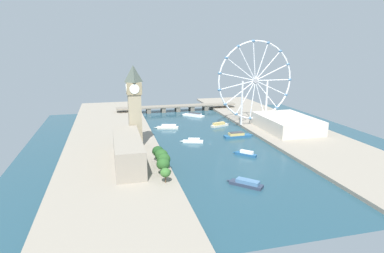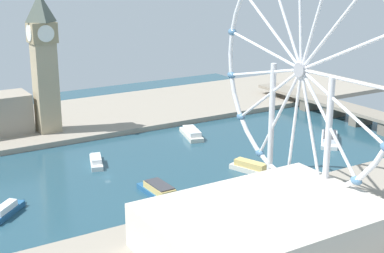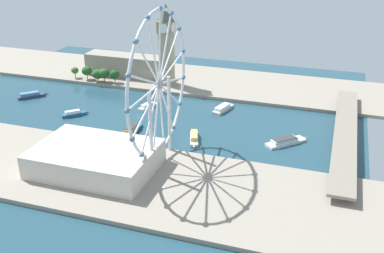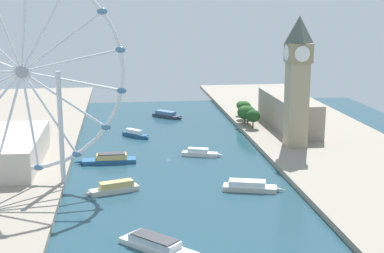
{
  "view_description": "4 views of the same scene",
  "coord_description": "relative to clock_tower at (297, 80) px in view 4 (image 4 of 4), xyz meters",
  "views": [
    {
      "loc": [
        -100.17,
        -315.76,
        99.07
      ],
      "look_at": [
        -15.46,
        16.97,
        13.44
      ],
      "focal_mm": 30.71,
      "sensor_mm": 36.0,
      "label": 1
    },
    {
      "loc": [
        231.24,
        -95.4,
        96.38
      ],
      "look_at": [
        5.19,
        43.17,
        19.11
      ],
      "focal_mm": 52.93,
      "sensor_mm": 36.0,
      "label": 2
    },
    {
      "loc": [
        326.43,
        157.07,
        151.93
      ],
      "look_at": [
        21.63,
        55.95,
        6.75
      ],
      "focal_mm": 42.92,
      "sensor_mm": 36.0,
      "label": 3
    },
    {
      "loc": [
        26.83,
        317.65,
        88.82
      ],
      "look_at": [
        -14.53,
        -6.04,
        16.1
      ],
      "focal_mm": 52.59,
      "sensor_mm": 36.0,
      "label": 4
    }
  ],
  "objects": [
    {
      "name": "ground_plane",
      "position": [
        77.18,
        2.8,
        -43.59
      ],
      "size": [
        370.95,
        370.95,
        0.0
      ],
      "primitive_type": "plane",
      "color": "#234756"
    },
    {
      "name": "tour_boat_4",
      "position": [
        95.22,
        -47.62,
        -41.54
      ],
      "size": [
        18.81,
        19.23,
        5.01
      ],
      "rotation": [
        0.0,
        0.0,
        2.34
      ],
      "color": "#235684",
      "rests_on": "ground_plane"
    },
    {
      "name": "parliament_block",
      "position": [
        -10.72,
        -49.91,
        -29.51
      ],
      "size": [
        22.0,
        83.83,
        22.15
      ],
      "primitive_type": "cube",
      "color": "gray",
      "rests_on": "riverbank_left"
    },
    {
      "name": "riverbank_left",
      "position": [
        -23.3,
        2.8,
        -42.09
      ],
      "size": [
        90.0,
        520.0,
        3.0
      ],
      "primitive_type": "cube",
      "color": "gray",
      "rests_on": "ground_plane"
    },
    {
      "name": "tour_boat_0",
      "position": [
        43.91,
        69.07,
        -41.47
      ],
      "size": [
        30.08,
        14.24,
        4.99
      ],
      "rotation": [
        0.0,
        0.0,
        2.87
      ],
      "color": "beige",
      "rests_on": "ground_plane"
    },
    {
      "name": "ferris_wheel",
      "position": [
        149.3,
        53.69,
        12.67
      ],
      "size": [
        96.87,
        3.2,
        101.98
      ],
      "color": "silver",
      "rests_on": "riverbank_right"
    },
    {
      "name": "tour_boat_5",
      "position": [
        92.32,
        129.82,
        -41.54
      ],
      "size": [
        30.16,
        30.27,
        4.97
      ],
      "rotation": [
        0.0,
        0.0,
        2.35
      ],
      "color": "white",
      "rests_on": "ground_plane"
    },
    {
      "name": "tour_boat_1",
      "position": [
        108.64,
        63.71,
        -41.31
      ],
      "size": [
        27.3,
        12.89,
        5.38
      ],
      "rotation": [
        0.0,
        0.0,
        0.32
      ],
      "color": "beige",
      "rests_on": "ground_plane"
    },
    {
      "name": "tree_row_embankment",
      "position": [
        14.53,
        -68.81,
        -32.05
      ],
      "size": [
        13.11,
        54.74,
        13.87
      ],
      "color": "#513823",
      "rests_on": "riverbank_left"
    },
    {
      "name": "tour_boat_3",
      "position": [
        69.02,
        -109.95,
        -41.47
      ],
      "size": [
        23.3,
        23.31,
        4.98
      ],
      "rotation": [
        0.0,
        0.0,
        2.36
      ],
      "color": "#2D384C",
      "rests_on": "ground_plane"
    },
    {
      "name": "clock_tower",
      "position": [
        0.0,
        0.0,
        0.0
      ],
      "size": [
        14.86,
        14.86,
        77.91
      ],
      "color": "tan",
      "rests_on": "riverbank_left"
    },
    {
      "name": "tour_boat_2",
      "position": [
        58.76,
        4.75,
        -41.73
      ],
      "size": [
        24.5,
        11.92,
        4.61
      ],
      "rotation": [
        0.0,
        0.0,
        2.81
      ],
      "color": "white",
      "rests_on": "ground_plane"
    },
    {
      "name": "tour_boat_7",
      "position": [
        111.72,
        12.65,
        -41.36
      ],
      "size": [
        35.12,
        8.9,
        5.64
      ],
      "rotation": [
        0.0,
        0.0,
        0.02
      ],
      "color": "#235684",
      "rests_on": "ground_plane"
    }
  ]
}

